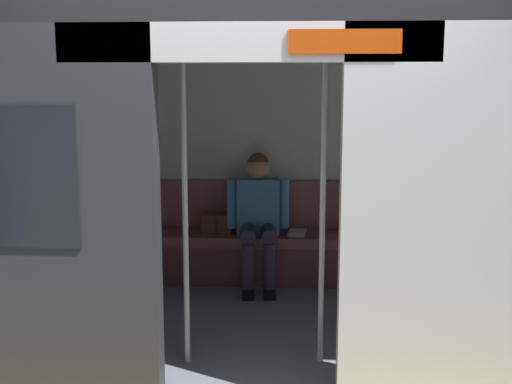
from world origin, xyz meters
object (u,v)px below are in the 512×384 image
object	(u,v)px
person_seated	(258,211)
grab_pole_door	(185,205)
book	(297,232)
grab_pole_far	(323,205)
train_car	(250,128)
bench_seat	(264,246)
handbag	(217,224)

from	to	relation	value
person_seated	grab_pole_door	bearing A→B (deg)	77.35
book	grab_pole_far	world-z (taller)	grab_pole_far
book	grab_pole_far	distance (m)	1.80
grab_pole_far	book	bearing A→B (deg)	-85.55
train_car	person_seated	xyz separation A→B (m)	(-0.01, -0.99, -0.80)
bench_seat	person_seated	size ratio (longest dim) A/B	2.06
bench_seat	book	distance (m)	0.32
person_seated	handbag	world-z (taller)	person_seated
book	grab_pole_door	bearing A→B (deg)	74.86
train_car	person_seated	bearing A→B (deg)	-90.61
train_car	grab_pole_door	world-z (taller)	train_car
person_seated	book	size ratio (longest dim) A/B	5.34
train_car	person_seated	distance (m)	1.27
train_car	handbag	xyz separation A→B (m)	(0.36, -1.07, -0.94)
person_seated	grab_pole_far	world-z (taller)	grab_pole_far
person_seated	grab_pole_far	size ratio (longest dim) A/B	0.57
handbag	book	xyz separation A→B (m)	(-0.72, 0.00, -0.07)
bench_seat	handbag	size ratio (longest dim) A/B	9.30
train_car	grab_pole_door	xyz separation A→B (m)	(0.36, 0.68, -0.43)
train_car	person_seated	world-z (taller)	train_car
handbag	grab_pole_far	distance (m)	1.97
grab_pole_door	handbag	bearing A→B (deg)	-90.06
person_seated	grab_pole_door	xyz separation A→B (m)	(0.37, 1.67, 0.36)
handbag	bench_seat	bearing A→B (deg)	175.13
person_seated	grab_pole_far	distance (m)	1.73
book	grab_pole_door	size ratio (longest dim) A/B	0.11
grab_pole_far	train_car	bearing A→B (deg)	-52.20
person_seated	train_car	bearing A→B (deg)	89.39
person_seated	handbag	xyz separation A→B (m)	(0.37, -0.09, -0.14)
grab_pole_door	grab_pole_far	distance (m)	0.86
bench_seat	handbag	xyz separation A→B (m)	(0.43, -0.04, 0.19)
bench_seat	handbag	world-z (taller)	handbag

